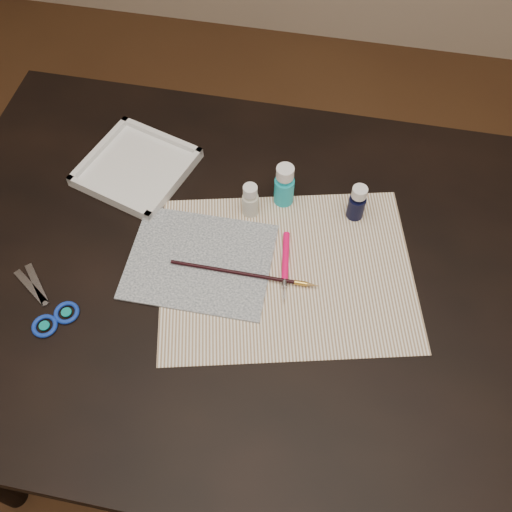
% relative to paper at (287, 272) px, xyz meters
% --- Properties ---
extents(ground, '(3.50, 3.50, 0.02)m').
position_rel_paper_xyz_m(ground, '(-0.06, -0.01, -0.76)').
color(ground, '#422614').
rests_on(ground, ground).
extents(table, '(1.30, 0.90, 0.75)m').
position_rel_paper_xyz_m(table, '(-0.06, -0.01, -0.38)').
color(table, black).
rests_on(table, ground).
extents(paper, '(0.54, 0.46, 0.00)m').
position_rel_paper_xyz_m(paper, '(0.00, 0.00, 0.00)').
color(paper, white).
rests_on(paper, table).
extents(canvas, '(0.27, 0.22, 0.00)m').
position_rel_paper_xyz_m(canvas, '(-0.17, -0.01, 0.00)').
color(canvas, black).
rests_on(canvas, paper).
extents(paint_bottle_white, '(0.03, 0.03, 0.08)m').
position_rel_paper_xyz_m(paint_bottle_white, '(-0.09, 0.12, 0.04)').
color(paint_bottle_white, silver).
rests_on(paint_bottle_white, table).
extents(paint_bottle_cyan, '(0.05, 0.05, 0.10)m').
position_rel_paper_xyz_m(paint_bottle_cyan, '(-0.03, 0.17, 0.05)').
color(paint_bottle_cyan, '#1AB2C5').
rests_on(paint_bottle_cyan, table).
extents(paint_bottle_navy, '(0.04, 0.04, 0.08)m').
position_rel_paper_xyz_m(paint_bottle_navy, '(0.11, 0.16, 0.04)').
color(paint_bottle_navy, black).
rests_on(paint_bottle_navy, table).
extents(paintbrush, '(0.28, 0.01, 0.01)m').
position_rel_paper_xyz_m(paintbrush, '(-0.08, -0.03, 0.01)').
color(paintbrush, black).
rests_on(paintbrush, canvas).
extents(craft_knife, '(0.03, 0.16, 0.01)m').
position_rel_paper_xyz_m(craft_knife, '(-0.00, 0.00, 0.01)').
color(craft_knife, '#FC0759').
rests_on(craft_knife, paper).
extents(scissors, '(0.20, 0.17, 0.01)m').
position_rel_paper_xyz_m(scissors, '(-0.43, -0.15, 0.00)').
color(scissors, silver).
rests_on(scissors, table).
extents(palette_tray, '(0.26, 0.26, 0.02)m').
position_rel_paper_xyz_m(palette_tray, '(-0.35, 0.19, 0.01)').
color(palette_tray, white).
rests_on(palette_tray, table).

